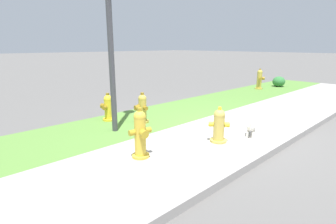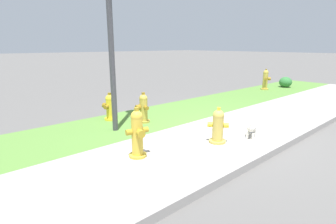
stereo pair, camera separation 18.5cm
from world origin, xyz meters
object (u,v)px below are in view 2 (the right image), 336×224
Objects in this scene: fire_hydrant_at_driveway at (137,134)px; shrub_bush_near_lamp at (286,82)px; small_white_dog at (252,126)px; fire_hydrant_across_street at (110,107)px; fire_hydrant_mid_block at (218,126)px; fire_hydrant_near_corner at (143,108)px; fire_hydrant_by_grass_verge at (265,80)px.

fire_hydrant_at_driveway reaches higher than shrub_bush_near_lamp.
fire_hydrant_at_driveway is 1.62× the size of small_white_dog.
fire_hydrant_across_street is 0.99× the size of fire_hydrant_mid_block.
fire_hydrant_by_grass_verge is at bearing -76.27° from fire_hydrant_near_corner.
fire_hydrant_at_driveway is (-1.21, -1.49, 0.06)m from fire_hydrant_near_corner.
fire_hydrant_across_street is at bearing -37.28° from fire_hydrant_by_grass_verge.
fire_hydrant_mid_block is (0.23, -1.92, -0.02)m from fire_hydrant_near_corner.
fire_hydrant_by_grass_verge is at bearing 167.83° from shrub_bush_near_lamp.
small_white_dog is at bearing -8.98° from fire_hydrant_by_grass_verge.
shrub_bush_near_lamp is (7.25, 2.12, -0.10)m from fire_hydrant_mid_block.
shrub_bush_near_lamp is (7.94, -0.50, -0.09)m from fire_hydrant_across_street.
fire_hydrant_across_street is at bearing 92.38° from small_white_dog.
fire_hydrant_at_driveway is 8.86m from shrub_bush_near_lamp.
small_white_dog is at bearing -145.83° from fire_hydrant_near_corner.
fire_hydrant_by_grass_verge is (7.49, 1.95, 0.00)m from fire_hydrant_at_driveway.
fire_hydrant_across_street reaches higher than small_white_dog.
fire_hydrant_by_grass_verge is 1.25m from shrub_bush_near_lamp.
fire_hydrant_at_driveway is 1.59× the size of shrub_bush_near_lamp.
fire_hydrant_by_grass_verge is at bearing 73.12° from fire_hydrant_mid_block.
fire_hydrant_by_grass_verge is 1.64× the size of small_white_dog.
fire_hydrant_by_grass_verge reaches higher than fire_hydrant_at_driveway.
small_white_dog is 6.91m from shrub_bush_near_lamp.
fire_hydrant_mid_block is 1.30× the size of shrub_bush_near_lamp.
fire_hydrant_near_corner is 1.94m from fire_hydrant_mid_block.
fire_hydrant_near_corner is 0.85× the size of fire_hydrant_by_grass_verge.
fire_hydrant_mid_block is at bearing -163.61° from fire_hydrant_near_corner.
fire_hydrant_across_street is 0.81× the size of fire_hydrant_at_driveway.
fire_hydrant_across_street is at bearing 156.34° from fire_hydrant_mid_block.
fire_hydrant_near_corner is at bearing -31.07° from fire_hydrant_by_grass_verge.
fire_hydrant_at_driveway reaches higher than fire_hydrant_mid_block.
fire_hydrant_near_corner is 1.40× the size of small_white_dog.
fire_hydrant_by_grass_verge reaches higher than fire_hydrant_mid_block.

